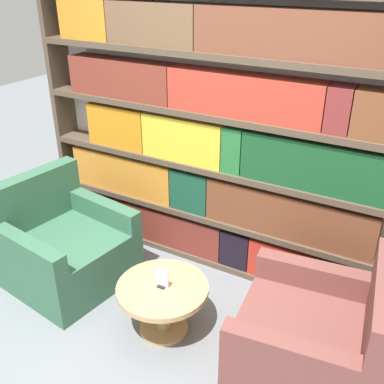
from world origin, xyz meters
name	(u,v)px	position (x,y,z in m)	size (l,w,h in m)	color
ground_plane	(134,361)	(0.00, 0.00, 0.00)	(14.00, 14.00, 0.00)	slate
bookshelf	(223,146)	(-0.03, 1.34, 1.09)	(3.42, 0.30, 2.25)	silver
armchair_left	(64,248)	(-1.03, 0.47, 0.29)	(0.98, 0.98, 0.87)	#336047
armchair_right	(315,342)	(1.06, 0.47, 0.29)	(0.98, 0.97, 0.87)	brown
coffee_table	(163,299)	(0.02, 0.35, 0.28)	(0.65, 0.65, 0.40)	tan
table_sign	(162,279)	(0.02, 0.35, 0.45)	(0.10, 0.06, 0.14)	black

